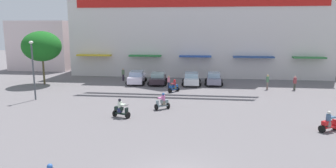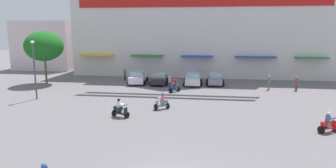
{
  "view_description": "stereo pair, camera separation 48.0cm",
  "coord_description": "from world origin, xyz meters",
  "px_view_note": "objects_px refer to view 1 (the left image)",
  "views": [
    {
      "loc": [
        1.21,
        -12.9,
        7.13
      ],
      "look_at": [
        -2.25,
        15.02,
        1.88
      ],
      "focal_mm": 32.33,
      "sensor_mm": 36.0,
      "label": 1
    },
    {
      "loc": [
        1.69,
        -12.83,
        7.13
      ],
      "look_at": [
        -2.25,
        15.02,
        1.88
      ],
      "focal_mm": 32.33,
      "sensor_mm": 36.0,
      "label": 2
    }
  ],
  "objects_px": {
    "scooter_rider_4": "(162,102)",
    "pedestrian_2": "(123,74)",
    "scooter_rider_1": "(174,87)",
    "pedestrian_1": "(169,82)",
    "parked_car_2": "(191,79)",
    "scooter_rider_0": "(329,123)",
    "scooter_rider_2": "(121,110)",
    "pedestrian_0": "(268,81)",
    "plaza_tree_0": "(42,46)",
    "pedestrian_3": "(295,82)",
    "parked_car_1": "(158,78)",
    "streetlamp_near": "(33,65)",
    "parked_car_3": "(214,79)",
    "parked_car_0": "(137,77)"
  },
  "relations": [
    {
      "from": "parked_car_0",
      "to": "parked_car_3",
      "type": "bearing_deg",
      "value": 2.66
    },
    {
      "from": "scooter_rider_1",
      "to": "streetlamp_near",
      "type": "relative_size",
      "value": 0.25
    },
    {
      "from": "parked_car_1",
      "to": "pedestrian_1",
      "type": "distance_m",
      "value": 3.85
    },
    {
      "from": "scooter_rider_2",
      "to": "pedestrian_0",
      "type": "relative_size",
      "value": 0.88
    },
    {
      "from": "parked_car_0",
      "to": "pedestrian_0",
      "type": "xyz_separation_m",
      "value": [
        16.03,
        -1.85,
        0.21
      ]
    },
    {
      "from": "pedestrian_0",
      "to": "streetlamp_near",
      "type": "height_order",
      "value": "streetlamp_near"
    },
    {
      "from": "scooter_rider_4",
      "to": "pedestrian_2",
      "type": "bearing_deg",
      "value": 117.94
    },
    {
      "from": "scooter_rider_1",
      "to": "scooter_rider_4",
      "type": "bearing_deg",
      "value": -92.0
    },
    {
      "from": "parked_car_2",
      "to": "plaza_tree_0",
      "type": "bearing_deg",
      "value": -174.32
    },
    {
      "from": "scooter_rider_2",
      "to": "pedestrian_1",
      "type": "height_order",
      "value": "pedestrian_1"
    },
    {
      "from": "plaza_tree_0",
      "to": "pedestrian_2",
      "type": "distance_m",
      "value": 10.79
    },
    {
      "from": "pedestrian_1",
      "to": "streetlamp_near",
      "type": "distance_m",
      "value": 14.46
    },
    {
      "from": "scooter_rider_1",
      "to": "pedestrian_2",
      "type": "relative_size",
      "value": 0.86
    },
    {
      "from": "streetlamp_near",
      "to": "pedestrian_1",
      "type": "bearing_deg",
      "value": 26.95
    },
    {
      "from": "scooter_rider_1",
      "to": "parked_car_3",
      "type": "bearing_deg",
      "value": 47.99
    },
    {
      "from": "scooter_rider_1",
      "to": "pedestrian_1",
      "type": "distance_m",
      "value": 1.33
    },
    {
      "from": "parked_car_2",
      "to": "streetlamp_near",
      "type": "relative_size",
      "value": 0.77
    },
    {
      "from": "scooter_rider_0",
      "to": "scooter_rider_4",
      "type": "distance_m",
      "value": 13.07
    },
    {
      "from": "scooter_rider_1",
      "to": "pedestrian_0",
      "type": "xyz_separation_m",
      "value": [
        10.7,
        2.74,
        0.43
      ]
    },
    {
      "from": "parked_car_0",
      "to": "scooter_rider_4",
      "type": "bearing_deg",
      "value": -67.07
    },
    {
      "from": "parked_car_0",
      "to": "scooter_rider_1",
      "type": "bearing_deg",
      "value": -40.74
    },
    {
      "from": "parked_car_2",
      "to": "scooter_rider_4",
      "type": "bearing_deg",
      "value": -99.47
    },
    {
      "from": "parked_car_2",
      "to": "pedestrian_0",
      "type": "relative_size",
      "value": 2.58
    },
    {
      "from": "parked_car_0",
      "to": "pedestrian_1",
      "type": "bearing_deg",
      "value": -37.53
    },
    {
      "from": "pedestrian_3",
      "to": "parked_car_1",
      "type": "bearing_deg",
      "value": 174.02
    },
    {
      "from": "scooter_rider_0",
      "to": "streetlamp_near",
      "type": "relative_size",
      "value": 0.26
    },
    {
      "from": "scooter_rider_0",
      "to": "pedestrian_3",
      "type": "bearing_deg",
      "value": 83.32
    },
    {
      "from": "parked_car_1",
      "to": "scooter_rider_1",
      "type": "height_order",
      "value": "parked_car_1"
    },
    {
      "from": "parked_car_2",
      "to": "scooter_rider_2",
      "type": "distance_m",
      "value": 15.69
    },
    {
      "from": "pedestrian_0",
      "to": "parked_car_1",
      "type": "bearing_deg",
      "value": 172.59
    },
    {
      "from": "plaza_tree_0",
      "to": "scooter_rider_1",
      "type": "relative_size",
      "value": 4.62
    },
    {
      "from": "pedestrian_0",
      "to": "streetlamp_near",
      "type": "bearing_deg",
      "value": -161.34
    },
    {
      "from": "scooter_rider_2",
      "to": "streetlamp_near",
      "type": "distance_m",
      "value": 11.65
    },
    {
      "from": "parked_car_1",
      "to": "pedestrian_0",
      "type": "distance_m",
      "value": 13.32
    },
    {
      "from": "plaza_tree_0",
      "to": "pedestrian_2",
      "type": "xyz_separation_m",
      "value": [
        9.35,
        3.75,
        -3.87
      ]
    },
    {
      "from": "scooter_rider_2",
      "to": "pedestrian_1",
      "type": "bearing_deg",
      "value": 77.55
    },
    {
      "from": "parked_car_2",
      "to": "pedestrian_0",
      "type": "distance_m",
      "value": 9.15
    },
    {
      "from": "parked_car_3",
      "to": "scooter_rider_0",
      "type": "bearing_deg",
      "value": -65.92
    },
    {
      "from": "parked_car_1",
      "to": "pedestrian_3",
      "type": "relative_size",
      "value": 2.57
    },
    {
      "from": "pedestrian_0",
      "to": "pedestrian_3",
      "type": "bearing_deg",
      "value": 0.26
    },
    {
      "from": "scooter_rider_2",
      "to": "parked_car_0",
      "type": "bearing_deg",
      "value": 98.1
    },
    {
      "from": "parked_car_3",
      "to": "parked_car_2",
      "type": "bearing_deg",
      "value": -171.38
    },
    {
      "from": "parked_car_0",
      "to": "scooter_rider_2",
      "type": "distance_m",
      "value": 15.0
    },
    {
      "from": "pedestrian_2",
      "to": "pedestrian_3",
      "type": "relative_size",
      "value": 1.03
    },
    {
      "from": "scooter_rider_4",
      "to": "streetlamp_near",
      "type": "xyz_separation_m",
      "value": [
        -13.16,
        1.99,
        2.87
      ]
    },
    {
      "from": "parked_car_2",
      "to": "scooter_rider_0",
      "type": "distance_m",
      "value": 19.36
    },
    {
      "from": "plaza_tree_0",
      "to": "scooter_rider_2",
      "type": "height_order",
      "value": "plaza_tree_0"
    },
    {
      "from": "parked_car_0",
      "to": "streetlamp_near",
      "type": "xyz_separation_m",
      "value": [
        -8.08,
        -10.0,
        2.68
      ]
    },
    {
      "from": "pedestrian_0",
      "to": "scooter_rider_4",
      "type": "bearing_deg",
      "value": -137.23
    },
    {
      "from": "parked_car_3",
      "to": "scooter_rider_4",
      "type": "xyz_separation_m",
      "value": [
        -4.81,
        -12.45,
        -0.15
      ]
    }
  ]
}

